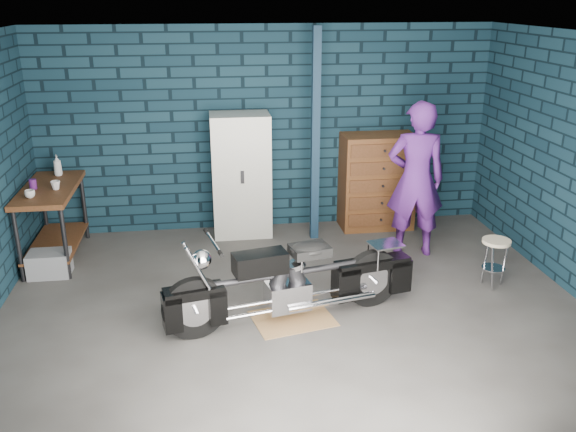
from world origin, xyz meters
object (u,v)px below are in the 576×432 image
Objects in this scene: motorcycle at (293,275)px; storage_bin at (50,264)px; tool_chest at (377,182)px; shop_stool at (494,263)px; locker at (241,175)px; person at (416,180)px; workbench at (54,223)px.

motorcycle reaches higher than storage_bin.
motorcycle is at bearing -122.27° from tool_chest.
shop_stool is at bearing -11.27° from storage_bin.
shop_stool is at bearing -37.17° from locker.
storage_bin is 4.28m from tool_chest.
person reaches higher than motorcycle.
person is (1.70, 1.44, 0.47)m from motorcycle.
locker is 1.25× the size of tool_chest.
shop_stool is (0.58, -1.03, -0.67)m from person.
shop_stool is (0.77, -1.98, -0.37)m from tool_chest.
workbench is 0.86× the size of locker.
person is 1.17× the size of locker.
person is 1.02m from tool_chest.
locker is at bearing 180.00° from tool_chest.
shop_stool is at bearing 128.27° from person.
locker is at bearing 23.87° from storage_bin.
storage_bin is at bearing -87.71° from workbench.
storage_bin is 0.82× the size of shop_stool.
shop_stool is (2.62, -1.98, -0.53)m from locker.
shop_stool is at bearing -16.70° from workbench.
tool_chest reaches higher than storage_bin.
workbench is at bearing -167.52° from locker.
motorcycle is 3.91× the size of shop_stool.
storage_bin is at bearing 139.98° from motorcycle.
motorcycle is at bearing -82.04° from locker.
person reaches higher than storage_bin.
locker reaches higher than tool_chest.
person is 2.25m from locker.
workbench is at bearing -173.00° from tool_chest.
person is (4.34, -0.44, 0.50)m from workbench.
motorcycle is (2.63, -1.88, 0.02)m from workbench.
workbench is 1.08× the size of tool_chest.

